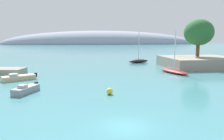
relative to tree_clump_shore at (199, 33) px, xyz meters
name	(u,v)px	position (x,y,z in m)	size (l,w,h in m)	color
water	(125,127)	(-27.09, -34.94, -8.87)	(600.00, 600.00, 0.00)	teal
shore_outcrop	(199,62)	(-0.14, -1.25, -7.59)	(17.86, 14.50, 2.57)	gray
tree_clump_shore	(199,33)	(0.00, 0.00, 0.00)	(7.51, 7.51, 9.71)	brown
distant_ridge	(103,44)	(-3.02, 209.69, -8.87)	(241.51, 55.40, 33.03)	#8E99AD
sailboat_navy_near_shore	(174,63)	(-4.76, 3.58, -8.37)	(8.41, 3.09, 8.45)	navy
sailboat_red_mid_mooring	(174,71)	(-10.95, -9.66, -8.41)	(4.27, 8.41, 9.14)	red
sailboat_black_outer_mooring	(138,61)	(-13.25, 10.04, -8.28)	(7.02, 4.11, 9.55)	black
motorboat_sand_foreground	(19,78)	(-41.65, -12.73, -8.40)	(5.77, 4.40, 1.25)	#C6B284
motorboat_grey_outer	(26,89)	(-38.13, -22.14, -8.39)	(3.11, 4.57, 1.28)	gray
mooring_buoy_yellow	(110,91)	(-26.95, -24.58, -8.44)	(0.87, 0.87, 0.87)	yellow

